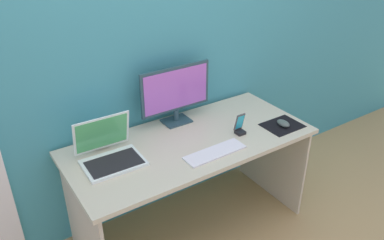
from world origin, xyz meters
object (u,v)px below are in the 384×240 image
(fishbowl, at_px, (99,135))
(phone_in_dock, at_px, (240,127))
(keyboard_external, at_px, (215,152))
(mouse, at_px, (283,123))
(monitor, at_px, (176,93))
(laptop, at_px, (110,153))

(fishbowl, height_order, phone_in_dock, fishbowl)
(fishbowl, height_order, keyboard_external, fishbowl)
(keyboard_external, xyz_separation_m, mouse, (0.57, 0.01, 0.02))
(monitor, xyz_separation_m, keyboard_external, (-0.01, -0.45, -0.21))
(laptop, bearing_deg, fishbowl, 85.71)
(monitor, xyz_separation_m, fishbowl, (-0.54, 0.00, -0.15))
(laptop, distance_m, keyboard_external, 0.60)
(monitor, distance_m, phone_in_dock, 0.47)
(monitor, bearing_deg, phone_in_dock, -54.19)
(mouse, bearing_deg, keyboard_external, -176.61)
(keyboard_external, bearing_deg, laptop, 152.61)
(monitor, height_order, mouse, monitor)
(monitor, xyz_separation_m, laptop, (-0.55, -0.18, -0.17))
(fishbowl, distance_m, mouse, 1.18)
(monitor, distance_m, mouse, 0.73)
(fishbowl, bearing_deg, mouse, -21.98)
(monitor, relative_size, mouse, 5.00)
(phone_in_dock, bearing_deg, keyboard_external, -159.59)
(keyboard_external, xyz_separation_m, phone_in_dock, (0.27, 0.10, 0.04))
(laptop, relative_size, keyboard_external, 0.88)
(fishbowl, distance_m, phone_in_dock, 0.87)
(laptop, xyz_separation_m, fishbowl, (0.01, 0.18, 0.02))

